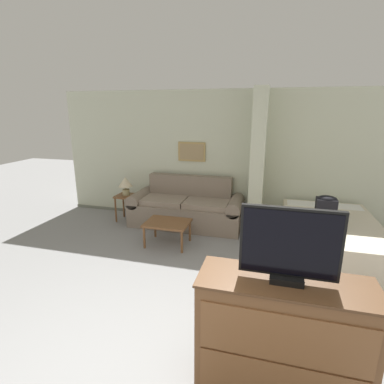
{
  "coord_description": "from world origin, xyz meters",
  "views": [
    {
      "loc": [
        0.92,
        -1.56,
        2.23
      ],
      "look_at": [
        -0.19,
        2.54,
        1.05
      ],
      "focal_mm": 28.0,
      "sensor_mm": 36.0,
      "label": 1
    }
  ],
  "objects_px": {
    "tv": "(289,246)",
    "bed": "(329,238)",
    "couch": "(186,208)",
    "table_lamp": "(125,183)",
    "backpack": "(326,209)",
    "coffee_table": "(167,224)",
    "tv_dresser": "(281,338)"
  },
  "relations": [
    {
      "from": "tv_dresser",
      "to": "table_lamp",
      "type": "bearing_deg",
      "value": 132.76
    },
    {
      "from": "tv",
      "to": "coffee_table",
      "type": "bearing_deg",
      "value": 127.21
    },
    {
      "from": "tv",
      "to": "table_lamp",
      "type": "bearing_deg",
      "value": 132.77
    },
    {
      "from": "table_lamp",
      "to": "bed",
      "type": "distance_m",
      "value": 3.85
    },
    {
      "from": "couch",
      "to": "backpack",
      "type": "bearing_deg",
      "value": -18.88
    },
    {
      "from": "coffee_table",
      "to": "tv_dresser",
      "type": "xyz_separation_m",
      "value": [
        1.79,
        -2.36,
        0.14
      ]
    },
    {
      "from": "table_lamp",
      "to": "backpack",
      "type": "relative_size",
      "value": 0.89
    },
    {
      "from": "coffee_table",
      "to": "bed",
      "type": "relative_size",
      "value": 0.34
    },
    {
      "from": "couch",
      "to": "tv_dresser",
      "type": "relative_size",
      "value": 1.68
    },
    {
      "from": "table_lamp",
      "to": "coffee_table",
      "type": "bearing_deg",
      "value": -36.17
    },
    {
      "from": "tv",
      "to": "bed",
      "type": "xyz_separation_m",
      "value": [
        0.77,
        2.64,
        -0.99
      ]
    },
    {
      "from": "couch",
      "to": "coffee_table",
      "type": "height_order",
      "value": "couch"
    },
    {
      "from": "table_lamp",
      "to": "tv",
      "type": "bearing_deg",
      "value": -47.23
    },
    {
      "from": "coffee_table",
      "to": "table_lamp",
      "type": "bearing_deg",
      "value": 143.83
    },
    {
      "from": "tv",
      "to": "backpack",
      "type": "height_order",
      "value": "tv"
    },
    {
      "from": "tv",
      "to": "bed",
      "type": "distance_m",
      "value": 2.92
    },
    {
      "from": "tv_dresser",
      "to": "bed",
      "type": "distance_m",
      "value": 2.76
    },
    {
      "from": "tv_dresser",
      "to": "backpack",
      "type": "relative_size",
      "value": 3.08
    },
    {
      "from": "coffee_table",
      "to": "bed",
      "type": "height_order",
      "value": "bed"
    },
    {
      "from": "table_lamp",
      "to": "couch",
      "type": "bearing_deg",
      "value": 3.54
    },
    {
      "from": "couch",
      "to": "backpack",
      "type": "distance_m",
      "value": 2.57
    },
    {
      "from": "couch",
      "to": "tv",
      "type": "height_order",
      "value": "tv"
    },
    {
      "from": "tv_dresser",
      "to": "bed",
      "type": "bearing_deg",
      "value": 73.67
    },
    {
      "from": "couch",
      "to": "table_lamp",
      "type": "height_order",
      "value": "couch"
    },
    {
      "from": "backpack",
      "to": "couch",
      "type": "bearing_deg",
      "value": 161.12
    },
    {
      "from": "bed",
      "to": "backpack",
      "type": "relative_size",
      "value": 5.0
    },
    {
      "from": "coffee_table",
      "to": "tv_dresser",
      "type": "bearing_deg",
      "value": -52.8
    },
    {
      "from": "bed",
      "to": "table_lamp",
      "type": "bearing_deg",
      "value": 170.91
    },
    {
      "from": "coffee_table",
      "to": "tv_dresser",
      "type": "distance_m",
      "value": 2.96
    },
    {
      "from": "table_lamp",
      "to": "tv",
      "type": "height_order",
      "value": "tv"
    },
    {
      "from": "couch",
      "to": "table_lamp",
      "type": "bearing_deg",
      "value": -176.46
    },
    {
      "from": "tv_dresser",
      "to": "bed",
      "type": "relative_size",
      "value": 0.62
    }
  ]
}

